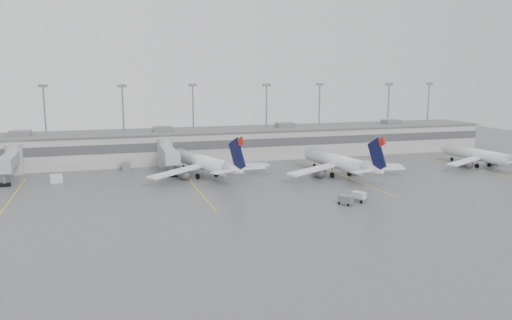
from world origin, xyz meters
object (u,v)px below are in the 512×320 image
object	(u,v)px
jet_mid_right	(340,162)
baggage_tug	(359,198)
jet_mid_left	(206,163)
jet_far_right	(482,155)

from	to	relation	value
jet_mid_right	baggage_tug	world-z (taller)	jet_mid_right
baggage_tug	jet_mid_left	bearing A→B (deg)	94.01
jet_mid_left	jet_far_right	world-z (taller)	jet_mid_left
baggage_tug	jet_far_right	bearing A→B (deg)	-7.22
jet_far_right	baggage_tug	world-z (taller)	jet_far_right
jet_far_right	baggage_tug	bearing A→B (deg)	-159.19
jet_mid_left	jet_far_right	bearing A→B (deg)	-22.88
jet_mid_right	jet_far_right	xyz separation A→B (m)	(39.71, 0.04, -0.37)
jet_mid_left	jet_far_right	xyz separation A→B (m)	(69.33, -7.85, -0.39)
jet_far_right	baggage_tug	distance (m)	52.02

